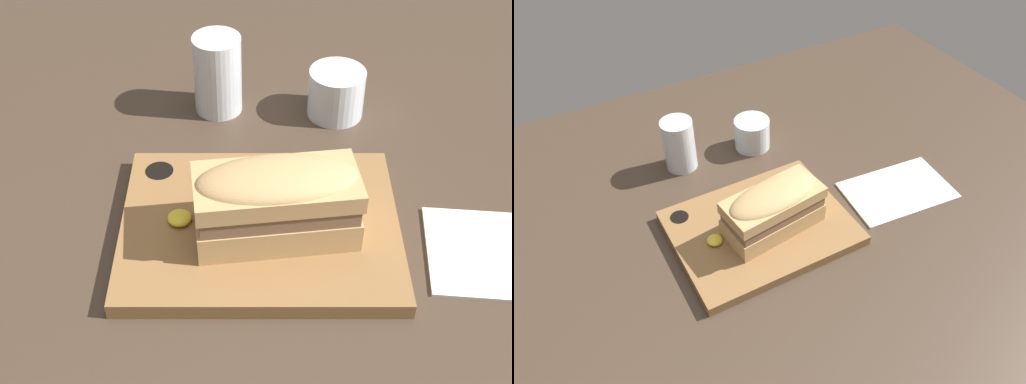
% 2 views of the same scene
% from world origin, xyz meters
% --- Properties ---
extents(dining_table, '(1.42, 1.25, 0.02)m').
position_xyz_m(dining_table, '(0.00, 0.00, 0.01)').
color(dining_table, '#423326').
rests_on(dining_table, ground).
extents(serving_board, '(0.31, 0.24, 0.02)m').
position_xyz_m(serving_board, '(-0.07, 0.06, 0.03)').
color(serving_board, olive).
rests_on(serving_board, dining_table).
extents(sandwich, '(0.18, 0.10, 0.09)m').
position_xyz_m(sandwich, '(-0.05, 0.04, 0.09)').
color(sandwich, tan).
rests_on(sandwich, serving_board).
extents(mustard_dollop, '(0.03, 0.03, 0.01)m').
position_xyz_m(mustard_dollop, '(-0.16, 0.06, 0.04)').
color(mustard_dollop, yellow).
rests_on(mustard_dollop, serving_board).
extents(water_glass, '(0.07, 0.07, 0.11)m').
position_xyz_m(water_glass, '(-0.13, 0.30, 0.07)').
color(water_glass, silver).
rests_on(water_glass, dining_table).
extents(wine_glass, '(0.08, 0.08, 0.07)m').
position_xyz_m(wine_glass, '(0.03, 0.29, 0.05)').
color(wine_glass, silver).
rests_on(wine_glass, dining_table).
extents(napkin, '(0.22, 0.15, 0.00)m').
position_xyz_m(napkin, '(0.22, 0.02, 0.02)').
color(napkin, white).
rests_on(napkin, dining_table).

